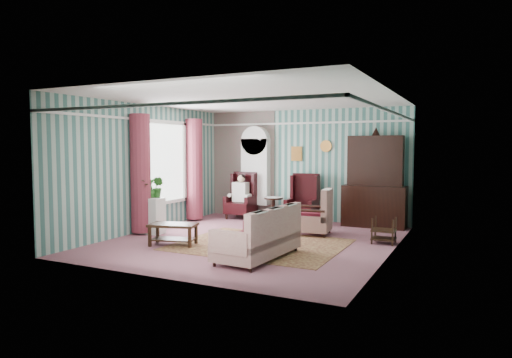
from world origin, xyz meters
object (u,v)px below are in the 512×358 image
at_px(nest_table, 384,230).
at_px(plant_stand, 151,216).
at_px(sofa, 258,232).
at_px(dresser_hutch, 375,178).
at_px(floral_armchair, 313,212).
at_px(coffee_table, 173,234).
at_px(wingback_right, 302,199).
at_px(seated_woman, 241,197).
at_px(wingback_left, 241,195).
at_px(round_side_table, 273,209).
at_px(bookcase, 255,177).

bearing_deg(nest_table, plant_stand, -166.16).
bearing_deg(sofa, dresser_hutch, -11.92).
height_order(dresser_hutch, floral_armchair, dresser_hutch).
distance_m(sofa, coffee_table, 1.98).
bearing_deg(sofa, nest_table, -34.02).
height_order(wingback_right, floral_armchair, wingback_right).
relative_size(sofa, coffee_table, 1.99).
bearing_deg(wingback_right, seated_woman, 180.00).
relative_size(wingback_left, wingback_right, 1.00).
bearing_deg(floral_armchair, plant_stand, 107.49).
relative_size(floral_armchair, coffee_table, 1.10).
distance_m(round_side_table, nest_table, 3.60).
bearing_deg(wingback_left, dresser_hutch, 4.41).
relative_size(nest_table, sofa, 0.29).
bearing_deg(coffee_table, sofa, -6.23).
height_order(bookcase, round_side_table, bookcase).
height_order(seated_woman, floral_armchair, seated_woman).
xyz_separation_m(bookcase, round_side_table, (0.65, -0.24, -0.82)).
bearing_deg(coffee_table, wingback_left, 96.14).
xyz_separation_m(plant_stand, floral_armchair, (3.28, 1.47, 0.11)).
relative_size(seated_woman, coffee_table, 1.28).
bearing_deg(floral_armchair, nest_table, -106.47).
height_order(bookcase, nest_table, bookcase).
relative_size(wingback_left, nest_table, 2.31).
bearing_deg(seated_woman, sofa, -58.11).
xyz_separation_m(seated_woman, nest_table, (4.07, -1.55, -0.32)).
bearing_deg(bookcase, coffee_table, -88.10).
distance_m(wingback_left, wingback_right, 1.75).
height_order(sofa, coffee_table, sofa).
bearing_deg(plant_stand, seated_woman, 73.78).
relative_size(wingback_right, seated_woman, 1.06).
height_order(dresser_hutch, wingback_left, dresser_hutch).
bearing_deg(nest_table, round_side_table, 151.80).
bearing_deg(dresser_hutch, plant_stand, -144.92).
bearing_deg(dresser_hutch, sofa, -106.17).
height_order(wingback_left, wingback_right, same).
relative_size(dresser_hutch, coffee_table, 2.56).
height_order(dresser_hutch, sofa, dresser_hutch).
xyz_separation_m(round_side_table, floral_armchair, (1.58, -1.43, 0.21)).
height_order(seated_woman, nest_table, seated_woman).
relative_size(bookcase, coffee_table, 2.43).
bearing_deg(nest_table, bookcase, 153.08).
height_order(dresser_hutch, coffee_table, dresser_hutch).
distance_m(wingback_left, coffee_table, 3.58).
distance_m(wingback_left, sofa, 4.42).
xyz_separation_m(wingback_left, floral_armchair, (2.48, -1.28, -0.12)).
bearing_deg(round_side_table, seated_woman, -170.54).
bearing_deg(dresser_hutch, round_side_table, -177.36).
xyz_separation_m(round_side_table, sofa, (1.43, -3.90, 0.16)).
xyz_separation_m(wingback_left, sofa, (2.33, -3.75, -0.17)).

